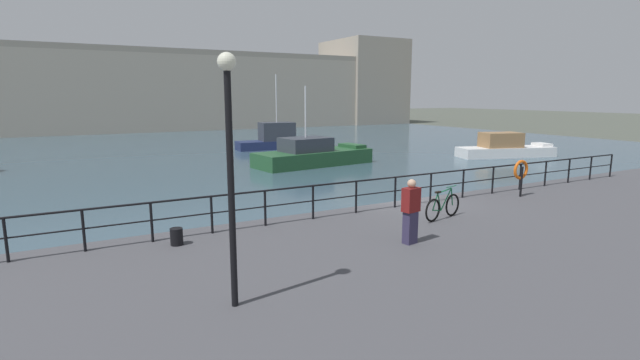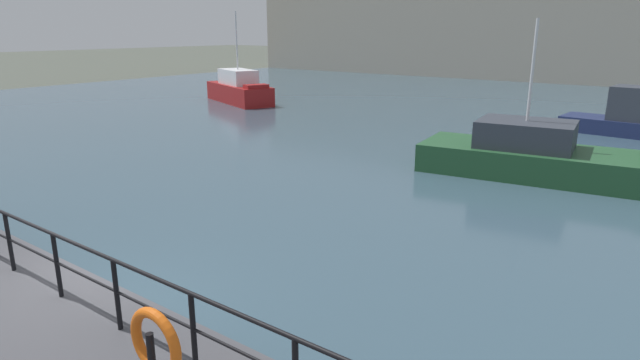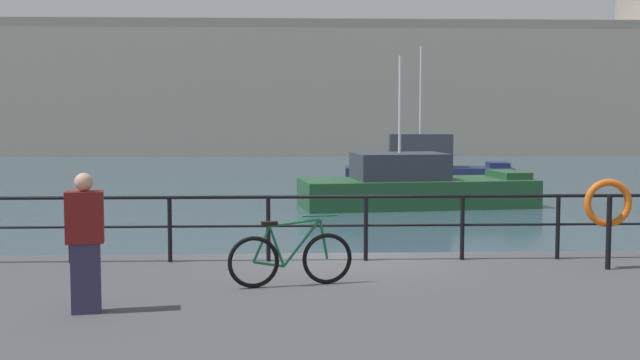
% 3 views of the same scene
% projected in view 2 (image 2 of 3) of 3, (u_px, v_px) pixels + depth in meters
% --- Properties ---
extents(ground_plane, '(240.00, 240.00, 0.00)m').
position_uv_depth(ground_plane, '(96.00, 316.00, 9.47)').
color(ground_plane, '#4C5147').
extents(water_basin, '(80.00, 60.00, 0.01)m').
position_uv_depth(water_basin, '(550.00, 112.00, 32.75)').
color(water_basin, '#385160').
rests_on(water_basin, ground_plane).
extents(moored_red_daysailer, '(7.11, 4.53, 6.02)m').
position_uv_depth(moored_red_daysailer, '(239.00, 89.00, 36.70)').
color(moored_red_daysailer, maroon).
rests_on(moored_red_daysailer, water_basin).
extents(moored_small_launch, '(8.38, 3.91, 5.24)m').
position_uv_depth(moored_small_launch, '(540.00, 156.00, 18.22)').
color(moored_small_launch, '#23512D').
rests_on(moored_small_launch, water_basin).
extents(quay_railing, '(25.48, 0.07, 1.08)m').
position_uv_depth(quay_railing, '(7.00, 231.00, 9.12)').
color(quay_railing, black).
rests_on(quay_railing, quay_promenade).
extents(life_ring_stand, '(0.75, 0.16, 1.40)m').
position_uv_depth(life_ring_stand, '(155.00, 347.00, 5.37)').
color(life_ring_stand, black).
rests_on(life_ring_stand, quay_promenade).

